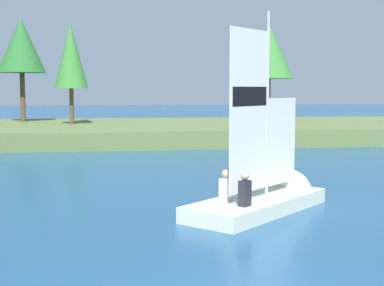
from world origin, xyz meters
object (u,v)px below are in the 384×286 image
at_px(shoreline_tree_midright, 269,51).
at_px(sailboat, 276,193).
at_px(shoreline_tree_centre, 71,56).
at_px(shoreline_tree_midleft, 21,46).

relative_size(shoreline_tree_midright, sailboat, 1.21).
bearing_deg(shoreline_tree_midright, shoreline_tree_centre, -162.43).
xyz_separation_m(shoreline_tree_midright, sailboat, (-6.87, -25.00, -5.36)).
relative_size(shoreline_tree_midleft, sailboat, 1.21).
height_order(shoreline_tree_midleft, shoreline_tree_midright, shoreline_tree_midright).
relative_size(shoreline_tree_midleft, shoreline_tree_centre, 1.10).
bearing_deg(shoreline_tree_midright, shoreline_tree_midleft, -175.90).
distance_m(shoreline_tree_midright, sailboat, 26.48).
height_order(shoreline_tree_midleft, sailboat, shoreline_tree_midleft).
bearing_deg(shoreline_tree_midleft, shoreline_tree_midright, 4.10).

